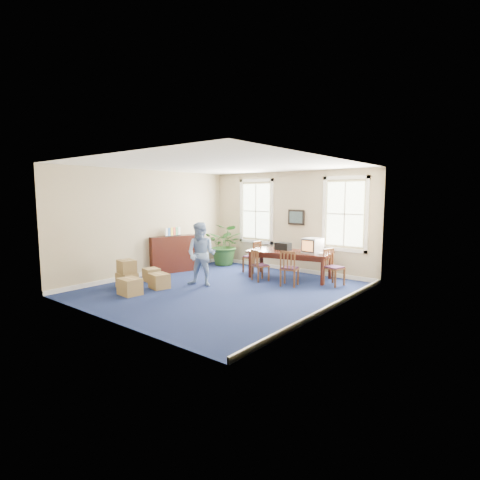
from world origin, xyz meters
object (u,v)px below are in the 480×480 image
Objects in this scene: credenza at (173,253)px; potted_plant at (226,244)px; conference_table at (290,265)px; crt_tv at (312,246)px; cardboard_boxes at (134,273)px; chair_near_left at (260,265)px; man at (201,254)px.

potted_plant reaches higher than credenza.
conference_table is at bearing 41.05° from credenza.
potted_plant reaches higher than crt_tv.
crt_tv is 0.38× the size of cardboard_boxes.
cardboard_boxes is (0.28, -4.00, -0.34)m from potted_plant.
man is at bearing 82.75° from chair_near_left.
potted_plant is at bearing 94.02° from cardboard_boxes.
cardboard_boxes is at bearing -155.19° from man.
credenza is (-4.12, -1.58, -0.41)m from crt_tv.
potted_plant is 1.07× the size of cardboard_boxes.
crt_tv is 0.57× the size of chair_near_left.
potted_plant is (-2.87, 0.41, 0.32)m from conference_table.
conference_table is 1.38× the size of man.
potted_plant is 4.03m from cardboard_boxes.
chair_near_left reaches higher than conference_table.
conference_table is at bearing -8.22° from potted_plant.
crt_tv is 0.35× the size of potted_plant.
chair_near_left is 1.78m from man.
potted_plant is at bearing 160.01° from conference_table.
cardboard_boxes is at bearing 75.67° from chair_near_left.
man is at bearing 45.93° from cardboard_boxes.
crt_tv is at bearing 47.89° from cardboard_boxes.
chair_near_left is 0.52× the size of man.
chair_near_left is at bearing -135.80° from crt_tv.
man is (-1.36, -2.31, 0.46)m from conference_table.
conference_table is 2.63× the size of chair_near_left.
man is 1.11× the size of credenza.
chair_near_left is at bearing 52.87° from cardboard_boxes.
crt_tv is 0.30× the size of man.
cardboard_boxes is (-1.23, -1.27, -0.47)m from man.
man reaches higher than crt_tv.
credenza is 2.02m from potted_plant.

